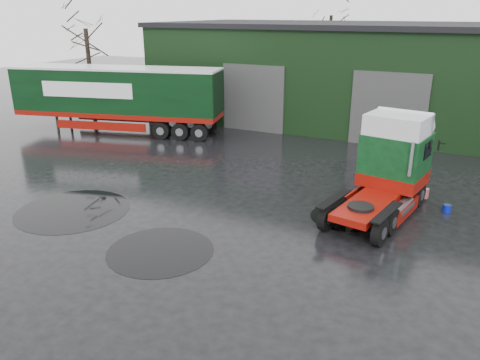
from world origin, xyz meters
The scene contains 10 objects.
ground centered at (0.00, 0.00, 0.00)m, with size 100.00×100.00×0.00m, color black.
warehouse centered at (2.00, 20.00, 3.16)m, with size 32.40×12.40×6.30m.
hero_tractor centered at (3.38, 4.13, 1.78)m, with size 2.43×5.73×3.56m, color #0C3817, non-canonical shape.
trailer_left centered at (-13.14, 10.00, 1.97)m, with size 2.60×12.71×3.95m, color silver, non-canonical shape.
wash_bucket centered at (5.70, 5.79, 0.14)m, with size 0.29×0.29×0.28m, color #0816B7.
tree_left centered at (-17.00, 12.00, 4.25)m, with size 4.40×4.40×8.50m, color black, non-canonical shape.
tree_back_a centered at (-6.00, 30.00, 4.75)m, with size 4.40×4.40×9.50m, color black, non-canonical shape.
puddle_0 centered at (-2.07, -1.40, 0.00)m, with size 3.33×3.33×0.01m, color black.
puddle_1 centered at (2.41, 3.62, 0.00)m, with size 2.42×2.42×0.01m, color black.
puddle_2 centered at (-6.84, -0.26, 0.00)m, with size 4.17×4.17×0.01m, color black.
Camera 1 is at (5.86, -11.87, 7.04)m, focal length 35.00 mm.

